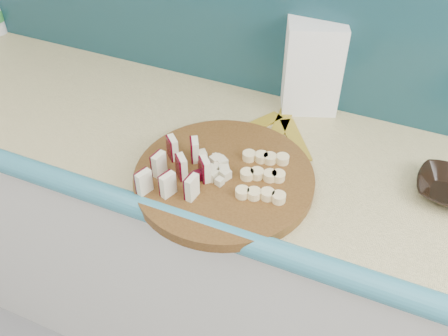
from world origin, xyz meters
TOP-DOWN VIEW (x-y plane):
  - kitchen_counter at (0.10, 1.50)m, footprint 2.20×0.63m
  - backsplash at (0.10, 1.79)m, footprint 2.20×0.02m
  - cutting_board at (0.20, 1.36)m, footprint 0.55×0.55m
  - apple_wedges at (0.10, 1.30)m, footprint 0.14×0.20m
  - apple_chunks at (0.18, 1.35)m, footprint 0.07×0.07m
  - banana_slices at (0.30, 1.38)m, footprint 0.15×0.18m
  - flour_bag at (0.30, 1.76)m, footprint 0.19×0.16m
  - banana_peel at (0.26, 1.60)m, footprint 0.26×0.21m

SIDE VIEW (x-z plane):
  - kitchen_counter at x=0.10m, z-range 0.00..0.91m
  - banana_peel at x=0.26m, z-range 0.91..0.92m
  - cutting_board at x=0.20m, z-range 0.91..0.94m
  - banana_slices at x=0.30m, z-range 0.94..0.96m
  - apple_chunks at x=0.18m, z-range 0.94..0.96m
  - apple_wedges at x=0.10m, z-range 0.94..1.00m
  - flour_bag at x=0.30m, z-range 0.91..1.18m
  - backsplash at x=0.10m, z-range 0.91..1.41m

